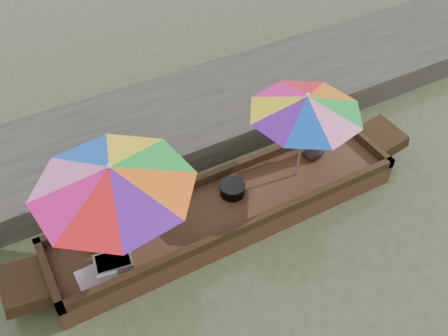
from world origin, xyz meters
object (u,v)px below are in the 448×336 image
tray_scallop (96,275)px  charcoal_grill (232,190)px  cooking_pot (100,237)px  supply_bag (162,208)px  tray_crayfish (113,262)px  umbrella_bow (119,208)px  vendor (316,133)px  boat_hull (227,211)px  umbrella_stern (302,137)px

tray_scallop → charcoal_grill: charcoal_grill is taller
cooking_pot → supply_bag: supply_bag is taller
cooking_pot → tray_crayfish: 0.44m
umbrella_bow → charcoal_grill: bearing=4.6°
vendor → umbrella_bow: (-3.28, -0.23, 0.29)m
boat_hull → cooking_pot: (-1.85, 0.24, 0.27)m
tray_crayfish → supply_bag: 1.05m
boat_hull → tray_crayfish: bearing=-173.8°
tray_crayfish → supply_bag: bearing=27.4°
boat_hull → cooking_pot: size_ratio=14.76×
charcoal_grill → umbrella_stern: (1.07, -0.14, 0.69)m
umbrella_stern → tray_scallop: bearing=-175.2°
charcoal_grill → umbrella_stern: 1.28m
tray_crayfish → charcoal_grill: 2.03m
cooking_pot → charcoal_grill: 2.02m
cooking_pot → umbrella_stern: umbrella_stern is taller
boat_hull → supply_bag: supply_bag is taller
supply_bag → vendor: bearing=-1.2°
boat_hull → umbrella_bow: bearing=180.0°
umbrella_stern → tray_crayfish: bearing=-176.3°
cooking_pot → umbrella_stern: 3.17m
boat_hull → supply_bag: bearing=162.7°
cooking_pot → tray_scallop: (-0.24, -0.51, -0.07)m
supply_bag → umbrella_stern: umbrella_stern is taller
boat_hull → vendor: vendor is taller
umbrella_bow → cooking_pot: bearing=139.8°
cooking_pot → tray_scallop: bearing=-115.4°
tray_crayfish → vendor: size_ratio=0.50×
cooking_pot → tray_scallop: size_ratio=0.74×
charcoal_grill → umbrella_stern: bearing=-7.4°
boat_hull → charcoal_grill: size_ratio=14.63×
charcoal_grill → vendor: size_ratio=0.38×
tray_crayfish → umbrella_bow: umbrella_bow is taller
boat_hull → umbrella_stern: bearing=0.0°
umbrella_bow → umbrella_stern: bearing=0.0°
boat_hull → tray_crayfish: (-1.83, -0.20, 0.22)m
supply_bag → umbrella_stern: size_ratio=0.17×
boat_hull → tray_scallop: bearing=-172.5°
cooking_pot → charcoal_grill: cooking_pot is taller
boat_hull → tray_scallop: size_ratio=10.94×
boat_hull → umbrella_bow: size_ratio=2.61×
umbrella_stern → umbrella_bow: bearing=180.0°
tray_scallop → boat_hull: bearing=7.5°
tray_crayfish → umbrella_stern: (3.07, 0.20, 0.73)m
umbrella_bow → umbrella_stern: (2.80, 0.00, 0.00)m
cooking_pot → charcoal_grill: bearing=-2.7°
umbrella_stern → supply_bag: bearing=172.5°
charcoal_grill → vendor: bearing=3.2°
boat_hull → tray_crayfish: size_ratio=10.94×
boat_hull → supply_bag: size_ratio=19.13×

